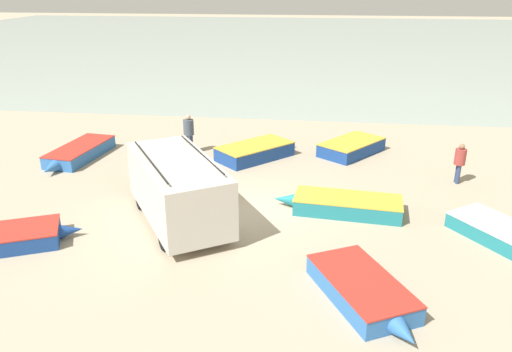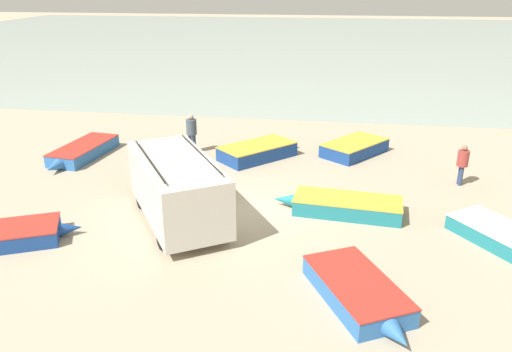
{
  "view_description": "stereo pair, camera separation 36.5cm",
  "coord_description": "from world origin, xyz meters",
  "px_view_note": "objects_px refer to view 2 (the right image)",
  "views": [
    {
      "loc": [
        2.26,
        -15.42,
        7.46
      ],
      "look_at": [
        0.18,
        0.74,
        1.0
      ],
      "focal_mm": 35.0,
      "sensor_mm": 36.0,
      "label": 1
    },
    {
      "loc": [
        2.62,
        -15.37,
        7.46
      ],
      "look_at": [
        0.18,
        0.74,
        1.0
      ],
      "focal_mm": 35.0,
      "sensor_mm": 36.0,
      "label": 2
    }
  ],
  "objects_px": {
    "fishing_rowboat_5": "(7,235)",
    "fisherman_0": "(192,130)",
    "parked_van": "(177,187)",
    "fishing_rowboat_1": "(356,147)",
    "fishing_rowboat_6": "(358,291)",
    "fisherman_1": "(463,161)",
    "fishing_rowboat_2": "(343,205)",
    "fishing_rowboat_3": "(82,151)",
    "fishing_rowboat_4": "(259,151)"
  },
  "relations": [
    {
      "from": "fishing_rowboat_1",
      "to": "fisherman_1",
      "type": "distance_m",
      "value": 5.03
    },
    {
      "from": "parked_van",
      "to": "fishing_rowboat_5",
      "type": "xyz_separation_m",
      "value": [
        -4.65,
        -2.26,
        -0.93
      ]
    },
    {
      "from": "fishing_rowboat_1",
      "to": "fishing_rowboat_4",
      "type": "relative_size",
      "value": 0.99
    },
    {
      "from": "fisherman_0",
      "to": "fisherman_1",
      "type": "distance_m",
      "value": 11.51
    },
    {
      "from": "fishing_rowboat_5",
      "to": "fisherman_1",
      "type": "height_order",
      "value": "fisherman_1"
    },
    {
      "from": "fishing_rowboat_3",
      "to": "fishing_rowboat_1",
      "type": "bearing_deg",
      "value": 107.96
    },
    {
      "from": "fishing_rowboat_5",
      "to": "fisherman_0",
      "type": "height_order",
      "value": "fisherman_0"
    },
    {
      "from": "fishing_rowboat_1",
      "to": "fishing_rowboat_5",
      "type": "bearing_deg",
      "value": 170.93
    },
    {
      "from": "fisherman_0",
      "to": "fishing_rowboat_2",
      "type": "bearing_deg",
      "value": 30.82
    },
    {
      "from": "parked_van",
      "to": "fishing_rowboat_2",
      "type": "xyz_separation_m",
      "value": [
        5.39,
        1.39,
        -0.91
      ]
    },
    {
      "from": "fishing_rowboat_5",
      "to": "parked_van",
      "type": "bearing_deg",
      "value": 1.18
    },
    {
      "from": "fishing_rowboat_6",
      "to": "fisherman_0",
      "type": "height_order",
      "value": "fisherman_0"
    },
    {
      "from": "fishing_rowboat_3",
      "to": "fishing_rowboat_6",
      "type": "distance_m",
      "value": 14.87
    },
    {
      "from": "parked_van",
      "to": "fishing_rowboat_3",
      "type": "bearing_deg",
      "value": 16.11
    },
    {
      "from": "fishing_rowboat_2",
      "to": "fisherman_1",
      "type": "bearing_deg",
      "value": -138.46
    },
    {
      "from": "fisherman_1",
      "to": "fishing_rowboat_3",
      "type": "bearing_deg",
      "value": -6.76
    },
    {
      "from": "fishing_rowboat_5",
      "to": "fisherman_1",
      "type": "distance_m",
      "value": 16.1
    },
    {
      "from": "fishing_rowboat_4",
      "to": "fishing_rowboat_6",
      "type": "xyz_separation_m",
      "value": [
        3.96,
        -10.19,
        -0.05
      ]
    },
    {
      "from": "fishing_rowboat_2",
      "to": "fisherman_0",
      "type": "distance_m",
      "value": 8.74
    },
    {
      "from": "fishing_rowboat_5",
      "to": "fishing_rowboat_6",
      "type": "xyz_separation_m",
      "value": [
        10.35,
        -1.37,
        0.01
      ]
    },
    {
      "from": "parked_van",
      "to": "fisherman_1",
      "type": "distance_m",
      "value": 10.92
    },
    {
      "from": "parked_van",
      "to": "fishing_rowboat_1",
      "type": "bearing_deg",
      "value": -70.02
    },
    {
      "from": "parked_van",
      "to": "fishing_rowboat_2",
      "type": "relative_size",
      "value": 1.22
    },
    {
      "from": "fisherman_1",
      "to": "fishing_rowboat_2",
      "type": "bearing_deg",
      "value": 31.8
    },
    {
      "from": "parked_van",
      "to": "fisherman_1",
      "type": "relative_size",
      "value": 3.38
    },
    {
      "from": "fishing_rowboat_4",
      "to": "fisherman_0",
      "type": "xyz_separation_m",
      "value": [
        -3.15,
        0.26,
        0.76
      ]
    },
    {
      "from": "fisherman_0",
      "to": "fisherman_1",
      "type": "bearing_deg",
      "value": 58.43
    },
    {
      "from": "parked_van",
      "to": "fisherman_0",
      "type": "bearing_deg",
      "value": -20.58
    },
    {
      "from": "fishing_rowboat_5",
      "to": "fisherman_0",
      "type": "xyz_separation_m",
      "value": [
        3.25,
        9.08,
        0.82
      ]
    },
    {
      "from": "fisherman_1",
      "to": "fishing_rowboat_6",
      "type": "bearing_deg",
      "value": 59.19
    },
    {
      "from": "parked_van",
      "to": "fishing_rowboat_6",
      "type": "distance_m",
      "value": 6.82
    },
    {
      "from": "fishing_rowboat_4",
      "to": "fisherman_0",
      "type": "bearing_deg",
      "value": 129.12
    },
    {
      "from": "parked_van",
      "to": "fishing_rowboat_5",
      "type": "distance_m",
      "value": 5.26
    },
    {
      "from": "fishing_rowboat_5",
      "to": "fishing_rowboat_6",
      "type": "height_order",
      "value": "fishing_rowboat_6"
    },
    {
      "from": "fishing_rowboat_3",
      "to": "parked_van",
      "type": "bearing_deg",
      "value": 55.32
    },
    {
      "from": "fishing_rowboat_3",
      "to": "fisherman_0",
      "type": "relative_size",
      "value": 2.49
    },
    {
      "from": "fishing_rowboat_3",
      "to": "fishing_rowboat_2",
      "type": "bearing_deg",
      "value": 77.63
    },
    {
      "from": "fishing_rowboat_1",
      "to": "fishing_rowboat_4",
      "type": "xyz_separation_m",
      "value": [
        -4.28,
        -1.2,
        0.02
      ]
    },
    {
      "from": "fishing_rowboat_1",
      "to": "fishing_rowboat_5",
      "type": "xyz_separation_m",
      "value": [
        -10.68,
        -10.02,
        -0.04
      ]
    },
    {
      "from": "fishing_rowboat_4",
      "to": "fishing_rowboat_5",
      "type": "bearing_deg",
      "value": -172.14
    },
    {
      "from": "fisherman_0",
      "to": "fishing_rowboat_1",
      "type": "bearing_deg",
      "value": 76.73
    },
    {
      "from": "fishing_rowboat_6",
      "to": "fishing_rowboat_3",
      "type": "bearing_deg",
      "value": -154.96
    },
    {
      "from": "fishing_rowboat_2",
      "to": "fisherman_0",
      "type": "bearing_deg",
      "value": -32.8
    },
    {
      "from": "parked_van",
      "to": "fishing_rowboat_2",
      "type": "distance_m",
      "value": 5.64
    },
    {
      "from": "fishing_rowboat_6",
      "to": "fisherman_0",
      "type": "xyz_separation_m",
      "value": [
        -7.1,
        10.45,
        0.81
      ]
    },
    {
      "from": "fishing_rowboat_6",
      "to": "fishing_rowboat_2",
      "type": "bearing_deg",
      "value": 156.09
    },
    {
      "from": "parked_van",
      "to": "fishing_rowboat_3",
      "type": "relative_size",
      "value": 1.21
    },
    {
      "from": "fishing_rowboat_6",
      "to": "fishing_rowboat_5",
      "type": "bearing_deg",
      "value": -125.01
    },
    {
      "from": "fishing_rowboat_2",
      "to": "fishing_rowboat_4",
      "type": "xyz_separation_m",
      "value": [
        -3.64,
        5.18,
        0.04
      ]
    },
    {
      "from": "fisherman_0",
      "to": "fisherman_1",
      "type": "xyz_separation_m",
      "value": [
        11.3,
        -2.21,
        -0.12
      ]
    }
  ]
}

